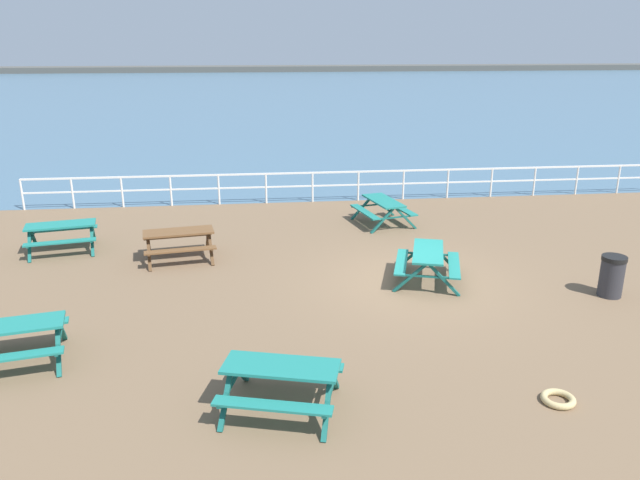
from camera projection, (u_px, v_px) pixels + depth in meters
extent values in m
cube|color=brown|center=(412.00, 285.00, 14.88)|extent=(30.00, 24.00, 0.20)
cube|color=#476B84|center=(286.00, 93.00, 64.63)|extent=(142.00, 90.00, 0.01)
cube|color=#4C4C47|center=(271.00, 71.00, 105.21)|extent=(142.00, 6.00, 1.80)
cube|color=white|center=(359.00, 172.00, 21.83)|extent=(23.00, 0.06, 0.06)
cube|color=white|center=(358.00, 185.00, 21.98)|extent=(23.00, 0.05, 0.05)
cylinder|color=white|center=(22.00, 195.00, 20.79)|extent=(0.07, 0.07, 1.05)
cylinder|color=white|center=(73.00, 194.00, 20.96)|extent=(0.07, 0.07, 1.05)
cylinder|color=white|center=(122.00, 192.00, 21.13)|extent=(0.07, 0.07, 1.05)
cylinder|color=white|center=(171.00, 191.00, 21.31)|extent=(0.07, 0.07, 1.05)
cylinder|color=white|center=(219.00, 190.00, 21.48)|extent=(0.07, 0.07, 1.05)
cylinder|color=white|center=(266.00, 189.00, 21.65)|extent=(0.07, 0.07, 1.05)
cylinder|color=white|center=(313.00, 187.00, 21.82)|extent=(0.07, 0.07, 1.05)
cylinder|color=white|center=(358.00, 186.00, 21.99)|extent=(0.07, 0.07, 1.05)
cylinder|color=white|center=(403.00, 185.00, 22.17)|extent=(0.07, 0.07, 1.05)
cylinder|color=white|center=(448.00, 184.00, 22.34)|extent=(0.07, 0.07, 1.05)
cylinder|color=white|center=(491.00, 183.00, 22.51)|extent=(0.07, 0.07, 1.05)
cylinder|color=white|center=(534.00, 182.00, 22.68)|extent=(0.07, 0.07, 1.05)
cylinder|color=white|center=(577.00, 181.00, 22.86)|extent=(0.07, 0.07, 1.05)
cylinder|color=white|center=(618.00, 179.00, 23.03)|extent=(0.07, 0.07, 1.05)
cube|color=#1E7A70|center=(10.00, 326.00, 10.86)|extent=(1.90, 1.04, 0.05)
cube|color=#1E7A70|center=(17.00, 326.00, 11.52)|extent=(1.82, 0.61, 0.04)
cube|color=#1E7A70|center=(7.00, 357.00, 10.40)|extent=(1.82, 0.61, 0.04)
cube|color=#165B54|center=(61.00, 330.00, 11.54)|extent=(0.24, 0.79, 0.79)
cube|color=#165B54|center=(58.00, 348.00, 10.87)|extent=(0.24, 0.79, 0.79)
cube|color=#165B54|center=(60.00, 336.00, 11.19)|extent=(0.36, 1.48, 0.04)
cube|color=#1E7A70|center=(60.00, 225.00, 16.70)|extent=(1.90, 1.03, 0.05)
cube|color=#1E7A70|center=(64.00, 229.00, 17.35)|extent=(1.82, 0.60, 0.04)
cube|color=#1E7A70|center=(60.00, 242.00, 16.23)|extent=(1.82, 0.60, 0.04)
cube|color=#165B54|center=(93.00, 231.00, 17.38)|extent=(0.23, 0.79, 0.79)
cube|color=#165B54|center=(92.00, 239.00, 16.70)|extent=(0.23, 0.79, 0.79)
cube|color=#165B54|center=(92.00, 234.00, 17.02)|extent=(0.35, 1.48, 0.04)
cube|color=#165B54|center=(33.00, 237.00, 16.93)|extent=(0.23, 0.79, 0.79)
cube|color=#165B54|center=(29.00, 245.00, 16.25)|extent=(0.23, 0.79, 0.79)
cube|color=#165B54|center=(31.00, 239.00, 16.58)|extent=(0.35, 1.48, 0.04)
cube|color=#1E7A70|center=(428.00, 252.00, 14.61)|extent=(1.18, 1.92, 0.05)
cube|color=#1E7A70|center=(401.00, 262.00, 14.81)|extent=(0.76, 1.80, 0.04)
cube|color=#1E7A70|center=(454.00, 265.00, 14.60)|extent=(0.76, 1.80, 0.04)
cube|color=#165B54|center=(413.00, 255.00, 15.52)|extent=(0.78, 0.30, 0.79)
cube|color=#165B54|center=(443.00, 256.00, 15.40)|extent=(0.78, 0.30, 0.79)
cube|color=#165B54|center=(428.00, 254.00, 15.44)|extent=(1.45, 0.48, 0.04)
cube|color=#165B54|center=(410.00, 277.00, 14.06)|extent=(0.78, 0.30, 0.79)
cube|color=#165B54|center=(444.00, 279.00, 13.94)|extent=(0.78, 0.30, 0.79)
cube|color=#165B54|center=(427.00, 277.00, 13.99)|extent=(1.45, 0.48, 0.04)
cube|color=#1E7A70|center=(384.00, 201.00, 19.14)|extent=(1.09, 1.91, 0.05)
cube|color=#1E7A70|center=(365.00, 212.00, 19.04)|extent=(0.66, 1.81, 0.04)
cube|color=#1E7A70|center=(401.00, 208.00, 19.43)|extent=(0.66, 1.81, 0.04)
cube|color=#165B54|center=(362.00, 207.00, 19.84)|extent=(0.79, 0.26, 0.79)
cube|color=#165B54|center=(383.00, 205.00, 20.08)|extent=(0.79, 0.26, 0.79)
cube|color=#165B54|center=(373.00, 205.00, 19.95)|extent=(1.47, 0.40, 0.04)
cube|color=#165B54|center=(383.00, 220.00, 18.44)|extent=(0.79, 0.26, 0.79)
cube|color=#165B54|center=(405.00, 218.00, 18.68)|extent=(0.79, 0.26, 0.79)
cube|color=#165B54|center=(394.00, 218.00, 18.55)|extent=(1.47, 0.40, 0.04)
cube|color=brown|center=(178.00, 232.00, 16.09)|extent=(1.89, 0.98, 0.05)
cube|color=brown|center=(178.00, 236.00, 16.76)|extent=(1.82, 0.54, 0.04)
cube|color=brown|center=(181.00, 250.00, 15.62)|extent=(1.82, 0.54, 0.04)
cube|color=#50351E|center=(208.00, 239.00, 16.75)|extent=(0.20, 0.80, 0.79)
cube|color=#50351E|center=(211.00, 247.00, 16.07)|extent=(0.20, 0.80, 0.79)
cube|color=#50351E|center=(209.00, 241.00, 16.39)|extent=(0.30, 1.49, 0.04)
cube|color=#50351E|center=(149.00, 244.00, 16.36)|extent=(0.20, 0.80, 0.79)
cube|color=#50351E|center=(149.00, 253.00, 15.67)|extent=(0.20, 0.80, 0.79)
cube|color=#50351E|center=(149.00, 246.00, 16.00)|extent=(0.30, 1.49, 0.04)
cube|color=#1E7A70|center=(281.00, 367.00, 9.52)|extent=(1.92, 1.15, 0.05)
cube|color=#1E7A70|center=(289.00, 364.00, 10.20)|extent=(1.80, 0.73, 0.04)
cube|color=#1E7A70|center=(272.00, 406.00, 9.03)|extent=(1.80, 0.73, 0.04)
cube|color=#165B54|center=(334.00, 379.00, 9.87)|extent=(0.29, 0.79, 0.79)
cube|color=#165B54|center=(327.00, 406.00, 9.17)|extent=(0.29, 0.79, 0.79)
cube|color=#165B54|center=(331.00, 389.00, 9.51)|extent=(0.46, 1.46, 0.04)
cube|color=#165B54|center=(240.00, 371.00, 10.11)|extent=(0.29, 0.79, 0.79)
cube|color=#165B54|center=(226.00, 396.00, 9.40)|extent=(0.29, 0.79, 0.79)
cube|color=#165B54|center=(233.00, 381.00, 9.74)|extent=(0.46, 1.46, 0.04)
cylinder|color=#2D2D33|center=(611.00, 278.00, 13.88)|extent=(0.52, 0.52, 0.85)
cylinder|color=black|center=(615.00, 258.00, 13.73)|extent=(0.55, 0.55, 0.10)
torus|color=tan|center=(558.00, 399.00, 9.91)|extent=(0.55, 0.55, 0.11)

